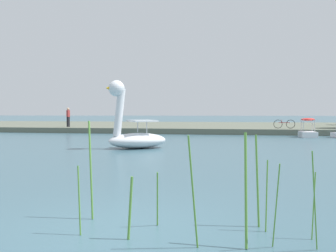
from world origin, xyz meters
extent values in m
plane|color=#385966|center=(0.00, 0.00, 0.00)|extent=(527.15, 527.15, 0.00)
cube|color=#5B6051|center=(0.00, 37.28, 0.23)|extent=(139.72, 24.52, 0.46)
ellipsoid|color=white|center=(-3.19, 12.54, 0.38)|extent=(3.30, 2.98, 0.75)
cylinder|color=white|center=(-3.95, 12.01, 1.75)|extent=(0.73, 0.66, 2.33)
sphere|color=white|center=(-4.06, 11.93, 2.91)|extent=(1.07, 1.07, 0.77)
cone|color=yellow|center=(-4.31, 11.76, 2.91)|extent=(0.61, 0.60, 0.42)
cube|color=white|center=(-3.00, 12.67, 1.34)|extent=(1.79, 1.86, 0.08)
cylinder|color=silver|center=(-3.38, 13.20, 1.05)|extent=(0.04, 0.04, 0.59)
cylinder|color=silver|center=(-2.63, 12.14, 1.05)|extent=(0.04, 0.04, 0.59)
cube|color=white|center=(6.47, 23.06, 0.20)|extent=(1.09, 1.92, 0.41)
ellipsoid|color=red|center=(6.47, 23.06, 1.28)|extent=(0.98, 1.10, 0.20)
cylinder|color=#B7B7BF|center=(6.08, 23.48, 0.84)|extent=(0.04, 0.04, 0.87)
cylinder|color=#B7B7BF|center=(6.84, 23.50, 0.84)|extent=(0.04, 0.04, 0.87)
cylinder|color=#B7B7BF|center=(6.10, 22.62, 0.84)|extent=(0.04, 0.04, 0.87)
cylinder|color=#B7B7BF|center=(6.86, 22.64, 0.84)|extent=(0.04, 0.04, 0.87)
cylinder|color=#B7B7BF|center=(8.42, 23.28, 0.78)|extent=(0.04, 0.04, 0.85)
cube|color=black|center=(-14.02, 27.33, 0.92)|extent=(0.27, 0.27, 0.93)
cube|color=#A53333|center=(-14.02, 27.33, 1.70)|extent=(0.29, 0.30, 0.62)
sphere|color=tan|center=(-14.02, 27.33, 2.12)|extent=(0.24, 0.24, 0.24)
torus|color=black|center=(5.83, 27.40, 0.82)|extent=(0.72, 0.09, 0.72)
torus|color=black|center=(4.82, 27.47, 0.82)|extent=(0.72, 0.09, 0.72)
cube|color=#A51E1E|center=(5.32, 27.43, 0.94)|extent=(0.90, 0.10, 0.04)
cylinder|color=#A51E1E|center=(5.12, 27.45, 1.04)|extent=(0.03, 0.03, 0.31)
cylinder|color=#568E38|center=(2.02, 0.58, 0.70)|extent=(0.08, 0.08, 1.39)
cylinder|color=#568E38|center=(-0.62, 0.51, 0.80)|extent=(0.11, 0.11, 1.59)
cylinder|color=#568E38|center=(0.54, 0.29, 0.42)|extent=(0.05, 0.13, 0.83)
cylinder|color=#568E38|center=(2.15, 0.38, 0.52)|extent=(0.04, 0.09, 1.04)
cylinder|color=#568E38|center=(-0.46, -0.29, 0.49)|extent=(0.07, 0.07, 0.97)
cylinder|color=#568E38|center=(1.84, -0.33, 0.74)|extent=(0.05, 0.23, 1.46)
cylinder|color=#568E38|center=(1.19, -0.55, 0.72)|extent=(0.13, 0.14, 1.44)
cylinder|color=#568E38|center=(2.22, -0.36, 0.55)|extent=(0.08, 0.18, 1.09)
cylinder|color=#568E38|center=(2.75, 0.14, 0.46)|extent=(0.06, 0.07, 0.91)
cylinder|color=#568E38|center=(0.31, -0.34, 0.43)|extent=(0.08, 0.06, 0.86)
cylinder|color=#568E38|center=(2.67, -0.38, 0.64)|extent=(0.12, 0.20, 1.26)
camera|label=1|loc=(1.78, -5.21, 1.71)|focal=40.23mm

